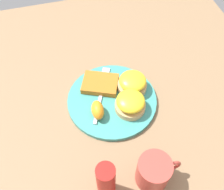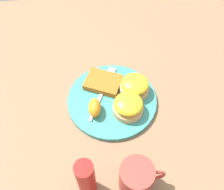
% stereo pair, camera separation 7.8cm
% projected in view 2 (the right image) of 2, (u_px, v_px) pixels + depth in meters
% --- Properties ---
extents(ground_plane, '(1.10, 1.10, 0.00)m').
position_uv_depth(ground_plane, '(112.00, 101.00, 0.81)').
color(ground_plane, '#846647').
extents(plate, '(0.27, 0.27, 0.01)m').
position_uv_depth(plate, '(112.00, 100.00, 0.81)').
color(plate, teal).
rests_on(plate, ground_plane).
extents(sandwich_benedict_left, '(0.09, 0.09, 0.05)m').
position_uv_depth(sandwich_benedict_left, '(128.00, 106.00, 0.76)').
color(sandwich_benedict_left, tan).
rests_on(sandwich_benedict_left, plate).
extents(sandwich_benedict_right, '(0.09, 0.09, 0.05)m').
position_uv_depth(sandwich_benedict_right, '(135.00, 86.00, 0.80)').
color(sandwich_benedict_right, tan).
rests_on(sandwich_benedict_right, plate).
extents(hashbrown_patty, '(0.13, 0.12, 0.02)m').
position_uv_depth(hashbrown_patty, '(103.00, 82.00, 0.83)').
color(hashbrown_patty, '#AB631E').
rests_on(hashbrown_patty, plate).
extents(orange_wedge, '(0.04, 0.06, 0.04)m').
position_uv_depth(orange_wedge, '(95.00, 108.00, 0.76)').
color(orange_wedge, orange).
rests_on(orange_wedge, plate).
extents(fork, '(0.10, 0.20, 0.00)m').
position_uv_depth(fork, '(104.00, 89.00, 0.82)').
color(fork, silver).
rests_on(fork, plate).
extents(cup, '(0.11, 0.08, 0.09)m').
position_uv_depth(cup, '(137.00, 178.00, 0.63)').
color(cup, '#B23D33').
rests_on(cup, ground_plane).
extents(condiment_bottle, '(0.04, 0.04, 0.14)m').
position_uv_depth(condiment_bottle, '(86.00, 178.00, 0.60)').
color(condiment_bottle, '#B21914').
rests_on(condiment_bottle, ground_plane).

